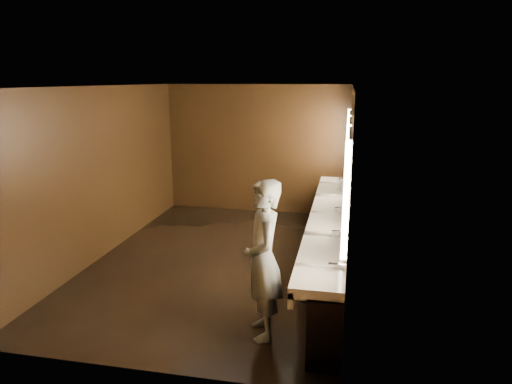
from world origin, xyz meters
TOP-DOWN VIEW (x-y plane):
  - floor at (0.00, 0.00)m, footprint 6.00×6.00m
  - ceiling at (0.00, 0.00)m, footprint 4.00×6.00m
  - wall_back at (0.00, 3.00)m, footprint 4.00×0.02m
  - wall_front at (0.00, -3.00)m, footprint 4.00×0.02m
  - wall_left at (-2.00, 0.00)m, footprint 0.02×6.00m
  - wall_right at (2.00, 0.00)m, footprint 0.02×6.00m
  - sink_counter at (1.79, 0.00)m, footprint 0.55×5.40m
  - mirror_band at (1.98, -0.00)m, footprint 0.06×5.03m
  - person at (1.09, -2.07)m, footprint 0.64×0.78m
  - trash_bin at (1.58, -1.06)m, footprint 0.41×0.41m

SIDE VIEW (x-z plane):
  - floor at x=0.00m, z-range 0.00..0.00m
  - trash_bin at x=1.58m, z-range 0.00..0.60m
  - sink_counter at x=1.79m, z-range -0.01..1.00m
  - person at x=1.09m, z-range 0.00..1.85m
  - wall_back at x=0.00m, z-range 0.00..2.80m
  - wall_front at x=0.00m, z-range 0.00..2.80m
  - wall_left at x=-2.00m, z-range 0.00..2.80m
  - wall_right at x=2.00m, z-range 0.00..2.80m
  - mirror_band at x=1.98m, z-range 1.17..2.32m
  - ceiling at x=0.00m, z-range 2.79..2.81m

